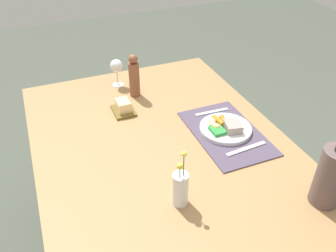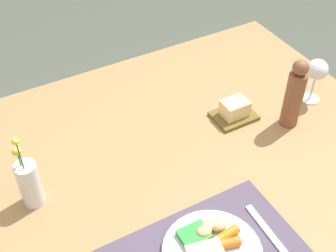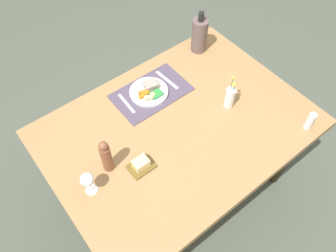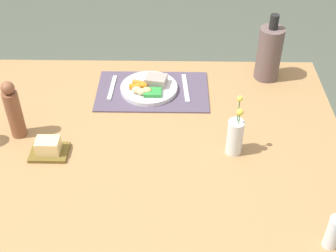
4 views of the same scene
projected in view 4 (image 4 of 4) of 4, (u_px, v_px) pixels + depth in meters
The scene contains 10 objects.
dining_table at pixel (142, 154), 1.72m from camera, with size 1.47×1.06×0.76m.
placemat at pixel (153, 91), 1.89m from camera, with size 0.46×0.28×0.01m, color #4E4257.
dinner_plate at pixel (149, 87), 1.88m from camera, with size 0.23×0.23×0.05m.
fork at pixel (186, 88), 1.90m from camera, with size 0.02×0.19×0.01m, color silver.
knife at pixel (112, 87), 1.90m from camera, with size 0.02×0.17×0.01m, color silver.
salt_shaker at pixel (333, 232), 1.28m from camera, with size 0.04×0.04×0.11m, color white.
butter_dish at pixel (49, 148), 1.59m from camera, with size 0.13×0.10×0.06m.
flower_vase at pixel (235, 136), 1.57m from camera, with size 0.06×0.06×0.23m.
cooler_bottle at pixel (269, 53), 1.90m from camera, with size 0.10×0.10×0.29m.
pepper_mill at pixel (14, 111), 1.62m from camera, with size 0.05×0.05×0.23m.
Camera 4 is at (-0.12, 1.25, 1.86)m, focal length 49.34 mm.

